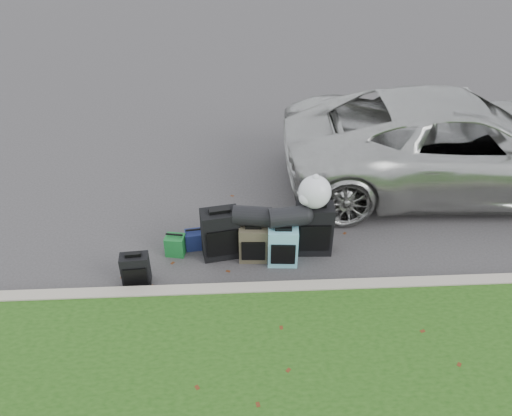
{
  "coord_description": "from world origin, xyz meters",
  "views": [
    {
      "loc": [
        -0.39,
        -5.7,
        4.62
      ],
      "look_at": [
        -0.1,
        0.2,
        0.55
      ],
      "focal_mm": 35.0,
      "sensor_mm": 36.0,
      "label": 1
    }
  ],
  "objects_px": {
    "suv": "(456,143)",
    "suitcase_large_black_left": "(220,234)",
    "suitcase_teal": "(283,247)",
    "suitcase_olive": "(253,243)",
    "tote_green": "(175,245)",
    "tote_navy": "(194,240)",
    "suitcase_small_black": "(136,269)",
    "suitcase_large_black_right": "(314,229)"
  },
  "relations": [
    {
      "from": "suitcase_large_black_right",
      "to": "tote_navy",
      "type": "bearing_deg",
      "value": 177.14
    },
    {
      "from": "suitcase_small_black",
      "to": "suitcase_olive",
      "type": "bearing_deg",
      "value": 10.48
    },
    {
      "from": "suitcase_small_black",
      "to": "suitcase_large_black_right",
      "type": "bearing_deg",
      "value": 8.62
    },
    {
      "from": "suitcase_large_black_right",
      "to": "suitcase_small_black",
      "type": "bearing_deg",
      "value": -164.82
    },
    {
      "from": "suitcase_large_black_left",
      "to": "tote_green",
      "type": "distance_m",
      "value": 0.69
    },
    {
      "from": "suitcase_teal",
      "to": "suitcase_small_black",
      "type": "bearing_deg",
      "value": -167.13
    },
    {
      "from": "suv",
      "to": "tote_green",
      "type": "relative_size",
      "value": 19.05
    },
    {
      "from": "suitcase_large_black_left",
      "to": "suitcase_olive",
      "type": "bearing_deg",
      "value": -23.85
    },
    {
      "from": "suitcase_large_black_right",
      "to": "tote_navy",
      "type": "xyz_separation_m",
      "value": [
        -1.71,
        0.15,
        -0.25
      ]
    },
    {
      "from": "suitcase_teal",
      "to": "tote_navy",
      "type": "relative_size",
      "value": 2.1
    },
    {
      "from": "suv",
      "to": "tote_green",
      "type": "height_order",
      "value": "suv"
    },
    {
      "from": "suitcase_olive",
      "to": "tote_green",
      "type": "distance_m",
      "value": 1.13
    },
    {
      "from": "suitcase_small_black",
      "to": "suitcase_olive",
      "type": "distance_m",
      "value": 1.63
    },
    {
      "from": "suitcase_large_black_left",
      "to": "tote_green",
      "type": "bearing_deg",
      "value": 165.18
    },
    {
      "from": "suitcase_olive",
      "to": "suitcase_teal",
      "type": "xyz_separation_m",
      "value": [
        0.4,
        -0.11,
        0.02
      ]
    },
    {
      "from": "suitcase_small_black",
      "to": "tote_navy",
      "type": "xyz_separation_m",
      "value": [
        0.73,
        0.71,
        -0.09
      ]
    },
    {
      "from": "suitcase_large_black_left",
      "to": "tote_green",
      "type": "height_order",
      "value": "suitcase_large_black_left"
    },
    {
      "from": "suitcase_olive",
      "to": "suv",
      "type": "bearing_deg",
      "value": 31.2
    },
    {
      "from": "suv",
      "to": "suitcase_large_black_right",
      "type": "bearing_deg",
      "value": 125.3
    },
    {
      "from": "suitcase_olive",
      "to": "tote_navy",
      "type": "bearing_deg",
      "value": 163.76
    },
    {
      "from": "suitcase_small_black",
      "to": "suitcase_large_black_left",
      "type": "xyz_separation_m",
      "value": [
        1.12,
        0.53,
        0.14
      ]
    },
    {
      "from": "suitcase_olive",
      "to": "suitcase_teal",
      "type": "relative_size",
      "value": 0.94
    },
    {
      "from": "suitcase_teal",
      "to": "suitcase_large_black_right",
      "type": "relative_size",
      "value": 0.75
    },
    {
      "from": "suitcase_large_black_left",
      "to": "suitcase_olive",
      "type": "distance_m",
      "value": 0.48
    },
    {
      "from": "suitcase_teal",
      "to": "suitcase_large_black_right",
      "type": "height_order",
      "value": "suitcase_large_black_right"
    },
    {
      "from": "suitcase_large_black_left",
      "to": "suitcase_teal",
      "type": "relative_size",
      "value": 1.28
    },
    {
      "from": "suitcase_olive",
      "to": "suitcase_large_black_right",
      "type": "height_order",
      "value": "suitcase_large_black_right"
    },
    {
      "from": "suitcase_small_black",
      "to": "suitcase_teal",
      "type": "height_order",
      "value": "suitcase_teal"
    },
    {
      "from": "suitcase_large_black_right",
      "to": "suv",
      "type": "bearing_deg",
      "value": 35.46
    },
    {
      "from": "suv",
      "to": "suitcase_large_black_left",
      "type": "height_order",
      "value": "suv"
    },
    {
      "from": "suitcase_small_black",
      "to": "suitcase_large_black_right",
      "type": "distance_m",
      "value": 2.5
    },
    {
      "from": "suitcase_small_black",
      "to": "tote_green",
      "type": "distance_m",
      "value": 0.75
    },
    {
      "from": "suitcase_large_black_left",
      "to": "suitcase_small_black",
      "type": "bearing_deg",
      "value": -164.62
    },
    {
      "from": "suitcase_small_black",
      "to": "tote_green",
      "type": "height_order",
      "value": "suitcase_small_black"
    },
    {
      "from": "suitcase_teal",
      "to": "tote_green",
      "type": "distance_m",
      "value": 1.54
    },
    {
      "from": "suv",
      "to": "tote_green",
      "type": "distance_m",
      "value": 4.92
    },
    {
      "from": "suitcase_olive",
      "to": "tote_green",
      "type": "bearing_deg",
      "value": 174.47
    },
    {
      "from": "suitcase_teal",
      "to": "tote_navy",
      "type": "xyz_separation_m",
      "value": [
        -1.25,
        0.41,
        -0.15
      ]
    },
    {
      "from": "suitcase_large_black_left",
      "to": "suitcase_olive",
      "type": "height_order",
      "value": "suitcase_large_black_left"
    },
    {
      "from": "suitcase_olive",
      "to": "suitcase_large_black_right",
      "type": "relative_size",
      "value": 0.71
    },
    {
      "from": "suitcase_olive",
      "to": "tote_navy",
      "type": "distance_m",
      "value": 0.9
    },
    {
      "from": "suitcase_small_black",
      "to": "suitcase_large_black_left",
      "type": "height_order",
      "value": "suitcase_large_black_left"
    }
  ]
}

